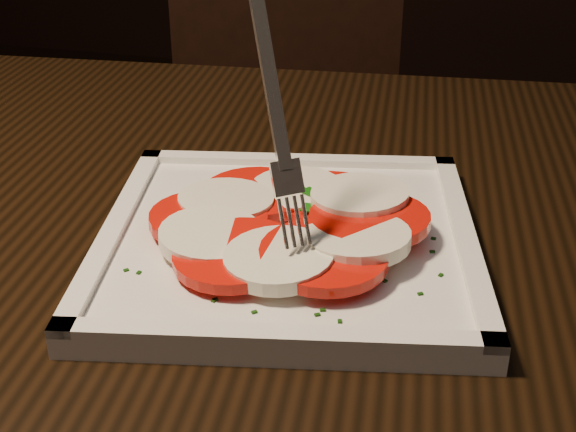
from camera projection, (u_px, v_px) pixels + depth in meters
table at (235, 330)px, 0.67m from camera, size 1.28×0.92×0.75m
chair at (286, 116)px, 1.44m from camera, size 0.52×0.52×0.93m
plate at (288, 243)px, 0.58m from camera, size 0.32×0.32×0.01m
caprese_salad at (288, 221)px, 0.57m from camera, size 0.22×0.22×0.03m
fork at (268, 99)px, 0.51m from camera, size 0.08×0.08×0.17m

